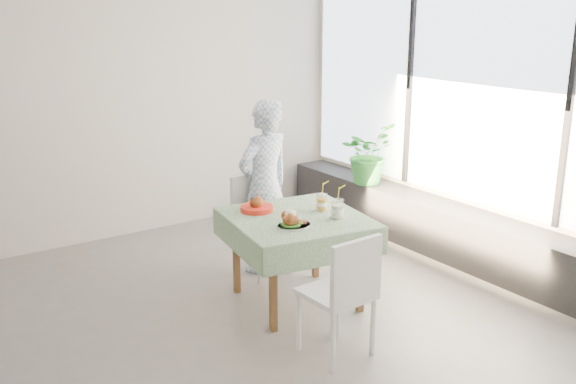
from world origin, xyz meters
TOP-DOWN VIEW (x-y plane):
  - floor at (0.00, 0.00)m, footprint 6.00×6.00m
  - wall_back at (0.00, 2.50)m, footprint 6.00×0.02m
  - wall_front at (0.00, -2.50)m, footprint 6.00×0.02m
  - wall_right at (3.00, 0.00)m, footprint 0.02×5.00m
  - window_pane at (2.97, 0.00)m, footprint 0.01×4.80m
  - window_ledge at (2.80, 0.00)m, footprint 0.40×4.80m
  - cafe_table at (0.98, 0.11)m, footprint 1.19×1.19m
  - chair_far at (1.09, 0.80)m, footprint 0.45×0.45m
  - chair_near at (0.73, -0.73)m, footprint 0.45×0.45m
  - diner at (1.15, 0.86)m, footprint 0.64×0.48m
  - main_dish at (0.80, -0.07)m, footprint 0.27×0.27m
  - juice_cup_orange at (1.24, 0.13)m, footprint 0.10×0.10m
  - juice_cup_lemonade at (1.22, -0.10)m, footprint 0.11×0.11m
  - second_dish at (0.79, 0.42)m, footprint 0.27×0.27m
  - potted_plant at (2.72, 1.25)m, footprint 0.73×0.69m

SIDE VIEW (x-z plane):
  - floor at x=0.00m, z-range 0.00..0.00m
  - window_ledge at x=2.80m, z-range 0.00..0.50m
  - chair_far at x=1.09m, z-range -0.17..0.73m
  - chair_near at x=0.73m, z-range -0.17..0.73m
  - cafe_table at x=0.98m, z-range 0.09..0.83m
  - second_dish at x=0.79m, z-range 0.72..0.84m
  - main_dish at x=0.80m, z-range 0.72..0.86m
  - diner at x=1.15m, z-range 0.00..1.59m
  - juice_cup_orange at x=1.24m, z-range 0.67..0.94m
  - juice_cup_lemonade at x=1.22m, z-range 0.66..0.96m
  - potted_plant at x=2.72m, z-range 0.50..1.16m
  - wall_back at x=0.00m, z-range 0.00..2.80m
  - wall_front at x=0.00m, z-range 0.00..2.80m
  - wall_right at x=3.00m, z-range 0.00..2.80m
  - window_pane at x=2.97m, z-range 0.56..2.74m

